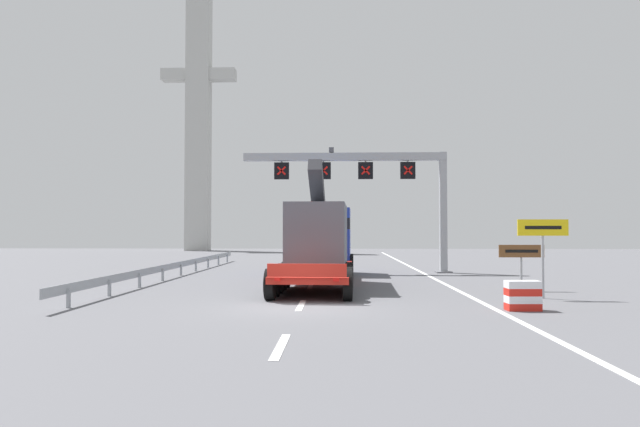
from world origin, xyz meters
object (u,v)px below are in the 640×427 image
Objects in this scene: overhead_lane_gantry at (371,175)px; bridge_pylon_distant at (199,106)px; exit_sign_yellow at (543,237)px; crash_barrier_striped at (523,296)px; tourist_info_sign_brown at (521,255)px; heavy_haul_truck_red at (322,240)px.

bridge_pylon_distant is (-18.88, 34.14, 11.97)m from overhead_lane_gantry.
exit_sign_yellow reaches higher than crash_barrier_striped.
tourist_info_sign_brown is 1.81× the size of crash_barrier_striped.
tourist_info_sign_brown is 0.05× the size of bridge_pylon_distant.
heavy_haul_truck_red is 13.82× the size of crash_barrier_striped.
overhead_lane_gantry is at bearing -61.06° from bridge_pylon_distant.
crash_barrier_striped is at bearing -107.84° from tourist_info_sign_brown.
heavy_haul_truck_red is at bearing 123.74° from crash_barrier_striped.
heavy_haul_truck_red is at bearing 140.86° from exit_sign_yellow.
overhead_lane_gantry is at bearing 103.74° from crash_barrier_striped.
heavy_haul_truck_red reaches higher than tourist_info_sign_brown.
heavy_haul_truck_red is 5.00× the size of exit_sign_yellow.
overhead_lane_gantry is at bearing 120.18° from tourist_info_sign_brown.
bridge_pylon_distant is at bearing 119.21° from tourist_info_sign_brown.
heavy_haul_truck_red is 9.09m from tourist_info_sign_brown.
crash_barrier_striped is at bearing -56.26° from heavy_haul_truck_red.
crash_barrier_striped is (6.37, -9.54, -1.54)m from heavy_haul_truck_red.
exit_sign_yellow is 0.08× the size of bridge_pylon_distant.
overhead_lane_gantry is 11.70m from tourist_info_sign_brown.
overhead_lane_gantry is 6.51× the size of tourist_info_sign_brown.
overhead_lane_gantry is 0.85× the size of heavy_haul_truck_red.
overhead_lane_gantry is at bearing 114.02° from exit_sign_yellow.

